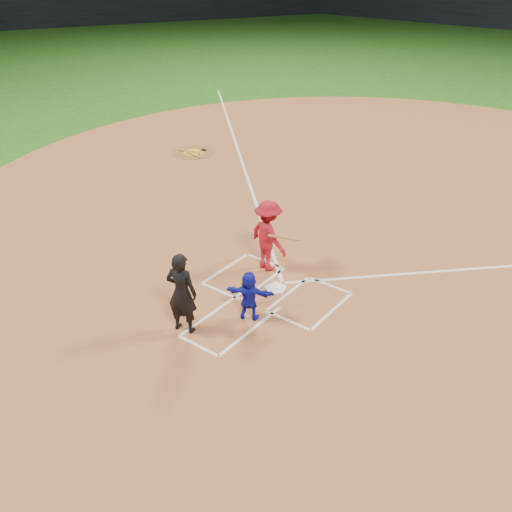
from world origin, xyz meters
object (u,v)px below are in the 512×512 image
Objects in this scene: umpire at (182,293)px; batter_at_plate at (268,236)px; home_plate at (276,288)px; on_deck_circle at (193,152)px; catcher at (249,296)px.

batter_at_plate is at bearing -104.67° from umpire.
batter_at_plate is (-0.73, 0.67, 0.93)m from home_plate.
home_plate is 0.35× the size of on_deck_circle.
home_plate is 1.36m from batter_at_plate.
batter_at_plate reaches higher than catcher.
catcher is 1.52m from umpire.
umpire is at bearing 75.84° from home_plate.
batter_at_plate reaches higher than home_plate.
umpire is at bearing 29.63° from catcher.
catcher is 2.26m from batter_at_plate.
home_plate is 0.32× the size of umpire.
on_deck_circle is 11.62m from umpire.
on_deck_circle is at bearing -36.26° from home_plate.
batter_at_plate is (-0.95, 2.02, 0.35)m from catcher.
umpire reaches higher than batter_at_plate.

